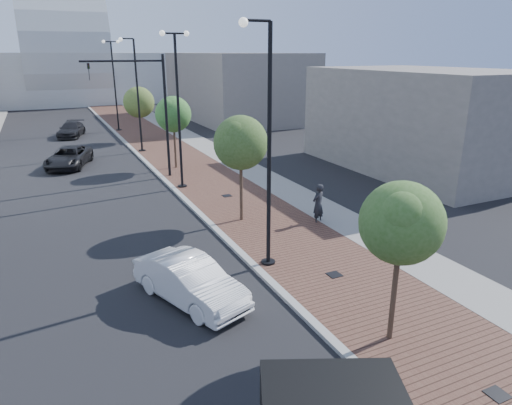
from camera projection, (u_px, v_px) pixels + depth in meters
name	position (u px, v px, depth m)	size (l,w,h in m)	color
sidewalk	(159.00, 137.00, 45.20)	(7.00, 140.00, 0.12)	#4C2D23
concrete_strip	(185.00, 135.00, 46.28)	(2.40, 140.00, 0.13)	slate
curb	(123.00, 140.00, 43.78)	(0.30, 140.00, 0.14)	gray
white_sedan	(190.00, 281.00, 15.44)	(1.61, 4.61, 1.52)	silver
dark_car_mid	(69.00, 157.00, 33.68)	(2.43, 5.27, 1.46)	black
dark_car_far	(71.00, 130.00, 45.74)	(2.01, 4.94, 1.43)	black
pedestrian	(318.00, 204.00, 22.40)	(0.74, 0.49, 2.04)	black
streetlight_1	(266.00, 160.00, 16.85)	(1.44, 0.56, 9.21)	black
streetlight_2	(178.00, 110.00, 27.06)	(1.72, 0.56, 9.28)	black
streetlight_3	(137.00, 100.00, 37.48)	(1.44, 0.56, 9.21)	black
streetlight_4	(115.00, 85.00, 47.69)	(1.72, 0.56, 9.28)	black
traffic_mast	(152.00, 103.00, 29.22)	(5.09, 0.20, 8.00)	black
tree_0	(402.00, 223.00, 12.37)	(2.36, 2.31, 4.88)	#382619
tree_1	(241.00, 143.00, 21.74)	(2.62, 2.61, 5.32)	#382619
tree_2	(174.00, 114.00, 32.07)	(2.54, 2.52, 5.22)	#382619
tree_3	(139.00, 102.00, 42.48)	(2.86, 2.86, 5.10)	#382619
convention_center	(64.00, 65.00, 79.80)	(50.00, 30.00, 50.00)	#A3A9AD
commercial_block_ne	(236.00, 86.00, 57.59)	(12.00, 22.00, 8.00)	slate
commercial_block_e	(423.00, 120.00, 32.77)	(10.00, 16.00, 7.00)	#625C58
utility_cover_0	(497.00, 394.00, 11.20)	(0.50, 0.50, 0.02)	black
utility_cover_1	(334.00, 275.00, 17.22)	(0.50, 0.50, 0.02)	black
utility_cover_2	(227.00, 196.00, 26.68)	(0.50, 0.50, 0.02)	black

